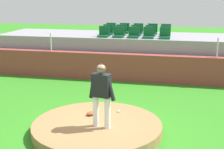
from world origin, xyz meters
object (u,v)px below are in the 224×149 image
object	(u,v)px
fielding_glove	(91,113)
stadium_chair_6	(121,32)
stadium_chair_3	(148,35)
stadium_chair_4	(165,35)
stadium_chair_0	(104,34)
stadium_chair_2	(134,34)
stadium_chair_8	(150,33)
stadium_chair_14	(166,31)
stadium_chair_12	(138,30)
pitcher	(101,91)
stadium_chair_7	(136,32)
stadium_chair_5	(108,32)
stadium_chair_1	(119,34)
stadium_chair_13	(152,31)
baseball	(119,111)
stadium_chair_9	(165,33)
stadium_chair_11	(124,30)
stadium_chair_10	(111,30)

from	to	relation	value
fielding_glove	stadium_chair_6	xyz separation A→B (m)	(-0.41, 6.80, 1.61)
stadium_chair_3	stadium_chair_4	size ratio (longest dim) A/B	1.00
stadium_chair_0	stadium_chair_4	size ratio (longest dim) A/B	1.00
stadium_chair_2	stadium_chair_8	world-z (taller)	same
stadium_chair_4	stadium_chair_14	world-z (taller)	same
stadium_chair_4	stadium_chair_12	distance (m)	2.18
pitcher	stadium_chair_7	bearing A→B (deg)	103.72
stadium_chair_5	stadium_chair_12	xyz separation A→B (m)	(1.38, 0.80, 0.00)
stadium_chair_6	stadium_chair_8	size ratio (longest dim) A/B	1.00
stadium_chair_1	stadium_chair_7	distance (m)	1.06
stadium_chair_5	fielding_glove	bearing A→B (deg)	98.86
stadium_chair_3	stadium_chair_12	xyz separation A→B (m)	(-0.69, 1.63, 0.00)
stadium_chair_0	stadium_chair_5	bearing A→B (deg)	-89.86
stadium_chair_12	stadium_chair_13	world-z (taller)	same
stadium_chair_8	stadium_chair_5	bearing A→B (deg)	-0.18
baseball	stadium_chair_8	size ratio (longest dim) A/B	0.15
stadium_chair_12	pitcher	bearing A→B (deg)	91.32
stadium_chair_6	stadium_chair_5	bearing A→B (deg)	-1.50
pitcher	stadium_chair_3	world-z (taller)	stadium_chair_3
pitcher	stadium_chair_3	size ratio (longest dim) A/B	3.49
stadium_chair_3	stadium_chair_8	distance (m)	0.82
baseball	stadium_chair_7	distance (m)	6.61
stadium_chair_0	stadium_chair_6	distance (m)	1.06
stadium_chair_7	stadium_chair_12	bearing A→B (deg)	-89.00
pitcher	stadium_chair_6	xyz separation A→B (m)	(-0.92, 7.56, 0.65)
stadium_chair_9	stadium_chair_5	bearing A→B (deg)	-0.42
stadium_chair_4	stadium_chair_8	size ratio (longest dim) A/B	1.00
stadium_chair_2	stadium_chair_5	distance (m)	1.62
stadium_chair_5	stadium_chair_11	xyz separation A→B (m)	(0.68, 0.81, 0.00)
fielding_glove	stadium_chair_12	distance (m)	7.80
stadium_chair_5	stadium_chair_2	bearing A→B (deg)	149.15
stadium_chair_1	stadium_chair_7	size ratio (longest dim) A/B	1.00
baseball	stadium_chair_4	bearing A→B (deg)	79.85
stadium_chair_9	stadium_chair_1	bearing A→B (deg)	21.38
fielding_glove	stadium_chair_9	xyz separation A→B (m)	(1.72, 6.80, 1.61)
stadium_chair_2	stadium_chair_10	size ratio (longest dim) A/B	1.00
stadium_chair_5	stadium_chair_10	distance (m)	0.81
fielding_glove	stadium_chair_2	world-z (taller)	stadium_chair_2
baseball	stadium_chair_9	size ratio (longest dim) A/B	0.15
stadium_chair_9	pitcher	bearing A→B (deg)	80.87
stadium_chair_5	stadium_chair_12	world-z (taller)	same
pitcher	stadium_chair_4	world-z (taller)	stadium_chair_4
pitcher	baseball	world-z (taller)	pitcher
pitcher	stadium_chair_0	xyz separation A→B (m)	(-1.57, 6.72, 0.65)
pitcher	stadium_chair_5	size ratio (longest dim) A/B	3.49
baseball	stadium_chair_10	world-z (taller)	stadium_chair_10
stadium_chair_6	stadium_chair_7	size ratio (longest dim) A/B	1.00
stadium_chair_5	stadium_chair_10	bearing A→B (deg)	-87.41
pitcher	stadium_chair_4	xyz separation A→B (m)	(1.23, 6.74, 0.65)
stadium_chair_2	stadium_chair_13	bearing A→B (deg)	-112.85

